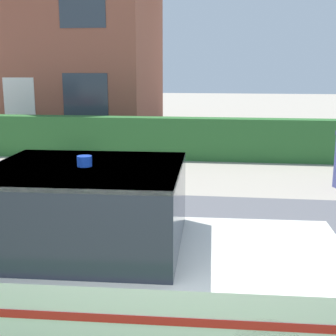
{
  "coord_description": "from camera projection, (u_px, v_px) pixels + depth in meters",
  "views": [
    {
      "loc": [
        0.27,
        -2.24,
        2.48
      ],
      "look_at": [
        -0.53,
        4.18,
        1.05
      ],
      "focal_mm": 50.0,
      "sensor_mm": 36.0,
      "label": 1
    }
  ],
  "objects": [
    {
      "name": "road_strip",
      "position": [
        202.0,
        254.0,
        6.24
      ],
      "size": [
        28.0,
        5.65,
        0.01
      ],
      "primitive_type": "cube",
      "color": "#5B5B60",
      "rests_on": "ground"
    },
    {
      "name": "garden_hedge",
      "position": [
        187.0,
        139.0,
        12.44
      ],
      "size": [
        12.7,
        0.5,
        1.12
      ],
      "primitive_type": "cube",
      "color": "#2D662D",
      "rests_on": "ground"
    },
    {
      "name": "police_car",
      "position": [
        107.0,
        253.0,
        4.54
      ],
      "size": [
        4.42,
        1.92,
        1.64
      ],
      "rotation": [
        0.0,
        0.0,
        0.03
      ],
      "color": "black",
      "rests_on": "road_strip"
    },
    {
      "name": "house_left",
      "position": [
        55.0,
        16.0,
        16.72
      ],
      "size": [
        7.36,
        6.21,
        8.24
      ],
      "color": "#93513D",
      "rests_on": "ground"
    }
  ]
}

